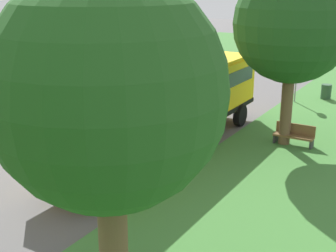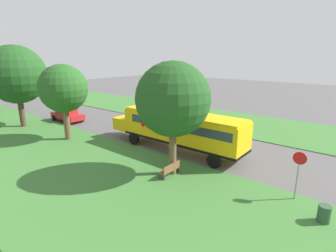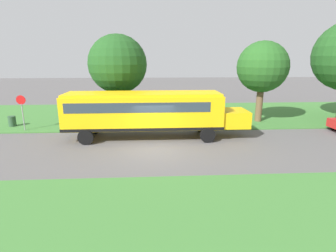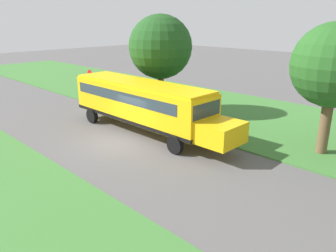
# 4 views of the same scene
# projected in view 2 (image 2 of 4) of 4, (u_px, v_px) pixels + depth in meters

# --- Properties ---
(ground_plane) EXTENTS (120.00, 120.00, 0.00)m
(ground_plane) POSITION_uv_depth(u_px,v_px,m) (191.00, 142.00, 23.44)
(ground_plane) COLOR #565454
(grass_verge) EXTENTS (12.00, 80.00, 0.08)m
(grass_verge) POSITION_uv_depth(u_px,v_px,m) (98.00, 182.00, 15.93)
(grass_verge) COLOR #3D7533
(grass_verge) RESTS_ON ground
(grass_far_side) EXTENTS (10.00, 80.00, 0.07)m
(grass_far_side) POSITION_uv_depth(u_px,v_px,m) (235.00, 122.00, 30.19)
(grass_far_side) COLOR #3D7533
(grass_far_side) RESTS_ON ground
(school_bus) EXTENTS (2.84, 12.42, 3.16)m
(school_bus) POSITION_uv_depth(u_px,v_px,m) (179.00, 127.00, 20.90)
(school_bus) COLOR yellow
(school_bus) RESTS_ON ground
(car_red_nearest) EXTENTS (2.02, 4.40, 1.56)m
(car_red_nearest) POSITION_uv_depth(u_px,v_px,m) (67.00, 114.00, 30.53)
(car_red_nearest) COLOR #B21E1E
(car_red_nearest) RESTS_ON ground
(oak_tree_beside_bus) EXTENTS (4.60, 4.60, 7.23)m
(oak_tree_beside_bus) POSITION_uv_depth(u_px,v_px,m) (170.00, 99.00, 15.74)
(oak_tree_beside_bus) COLOR brown
(oak_tree_beside_bus) RESTS_ON ground
(oak_tree_roadside_mid) EXTENTS (4.20, 4.20, 6.79)m
(oak_tree_roadside_mid) POSITION_uv_depth(u_px,v_px,m) (64.00, 88.00, 22.76)
(oak_tree_roadside_mid) COLOR brown
(oak_tree_roadside_mid) RESTS_ON ground
(oak_tree_far_end) EXTENTS (5.96, 5.96, 8.54)m
(oak_tree_far_end) POSITION_uv_depth(u_px,v_px,m) (15.00, 75.00, 26.76)
(oak_tree_far_end) COLOR #4C3826
(oak_tree_far_end) RESTS_ON ground
(stop_sign) EXTENTS (0.08, 0.68, 2.74)m
(stop_sign) POSITION_uv_depth(u_px,v_px,m) (298.00, 170.00, 13.59)
(stop_sign) COLOR gray
(stop_sign) RESTS_ON ground
(park_bench) EXTENTS (1.60, 0.51, 0.92)m
(park_bench) POSITION_uv_depth(u_px,v_px,m) (170.00, 170.00, 16.63)
(park_bench) COLOR brown
(park_bench) RESTS_ON ground
(trash_bin) EXTENTS (0.56, 0.56, 0.90)m
(trash_bin) POSITION_uv_depth(u_px,v_px,m) (324.00, 215.00, 12.00)
(trash_bin) COLOR #2D4C33
(trash_bin) RESTS_ON ground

